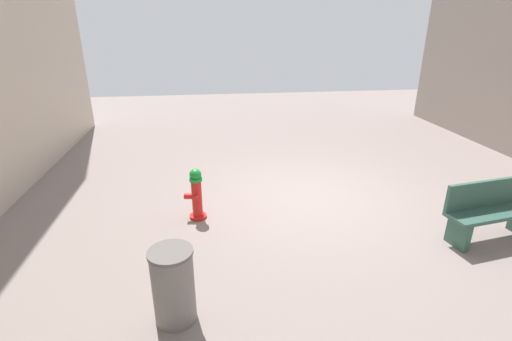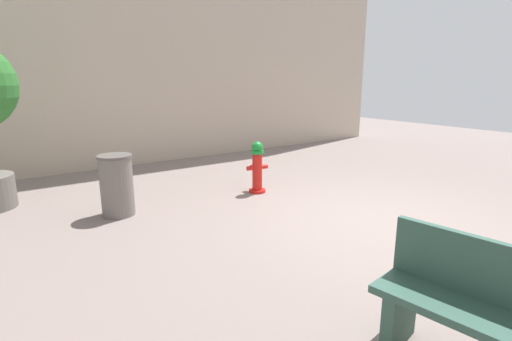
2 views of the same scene
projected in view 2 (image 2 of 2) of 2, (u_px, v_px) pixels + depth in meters
The scene contains 4 objects.
ground_plane at pixel (376, 222), 5.52m from camera, with size 23.40×23.40×0.00m, color gray.
fire_hydrant at pixel (257, 167), 6.88m from camera, with size 0.37×0.40×0.92m.
bench_near at pixel (499, 317), 2.52m from camera, with size 1.62×0.67×0.95m.
trash_bin at pixel (117, 185), 5.72m from camera, with size 0.50×0.50×0.92m.
Camera 2 is at (-3.27, 4.38, 2.01)m, focal length 27.13 mm.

